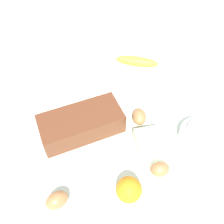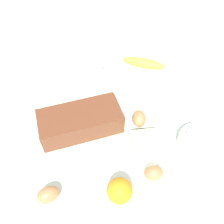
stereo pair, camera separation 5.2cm
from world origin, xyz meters
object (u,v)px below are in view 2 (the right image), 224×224
sugar_bowl (87,68)px  banana (143,63)px  egg_near_butter (154,173)px  egg_beside_bowl (48,195)px  loaf_pan (80,121)px  flour_bowl (201,142)px  butter_block (146,142)px  egg_loose (139,119)px  orange_fruit (120,191)px

sugar_bowl → banana: bearing=-16.7°
egg_near_butter → egg_beside_bowl: size_ratio=0.91×
loaf_pan → egg_beside_bowl: size_ratio=4.48×
flour_bowl → banana: (0.06, 0.44, -0.01)m
loaf_pan → butter_block: (0.16, -0.17, -0.01)m
banana → egg_loose: egg_loose is taller
banana → egg_beside_bowl: bearing=-145.8°
sugar_bowl → orange_fruit: orange_fruit is taller
egg_beside_bowl → flour_bowl: bearing=-7.3°
loaf_pan → egg_loose: loaf_pan is taller
flour_bowl → orange_fruit: orange_fruit is taller
loaf_pan → banana: bearing=36.3°
butter_block → egg_beside_bowl: 0.34m
sugar_bowl → flour_bowl: bearing=-70.2°
egg_loose → orange_fruit: bearing=-132.8°
egg_loose → butter_block: bearing=-109.4°
flour_bowl → orange_fruit: (-0.32, -0.02, 0.01)m
flour_bowl → egg_beside_bowl: (-0.50, 0.06, -0.01)m
sugar_bowl → orange_fruit: size_ratio=1.82×
sugar_bowl → egg_loose: size_ratio=2.02×
flour_bowl → sugar_bowl: flour_bowl is taller
flour_bowl → loaf_pan: bearing=141.5°
butter_block → banana: bearing=58.9°
loaf_pan → flour_bowl: size_ratio=2.00×
flour_bowl → butter_block: bearing=152.7°
loaf_pan → banana: size_ratio=1.57×
loaf_pan → egg_beside_bowl: 0.26m
flour_bowl → banana: flour_bowl is taller
loaf_pan → banana: (0.38, 0.19, -0.02)m
egg_beside_bowl → egg_loose: 0.39m
sugar_bowl → egg_near_butter: 0.53m
butter_block → egg_near_butter: bearing=-108.4°
sugar_bowl → butter_block: 0.43m
sugar_bowl → banana: (0.24, -0.07, -0.01)m
banana → butter_block: bearing=-121.1°
flour_bowl → butter_block: flour_bowl is taller
loaf_pan → orange_fruit: size_ratio=3.94×
sugar_bowl → egg_near_butter: size_ratio=2.28×
sugar_bowl → egg_loose: 0.34m
egg_near_butter → sugar_bowl: bearing=88.9°
egg_near_butter → egg_loose: (0.07, 0.20, 0.00)m
loaf_pan → banana: loaf_pan is taller
loaf_pan → orange_fruit: 0.28m
orange_fruit → egg_beside_bowl: bearing=154.4°
banana → egg_near_butter: egg_near_butter is taller
sugar_bowl → egg_beside_bowl: bearing=-125.1°
loaf_pan → flour_bowl: 0.41m
flour_bowl → egg_loose: bearing=125.0°
egg_near_butter → egg_loose: egg_loose is taller
banana → orange_fruit: orange_fruit is taller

